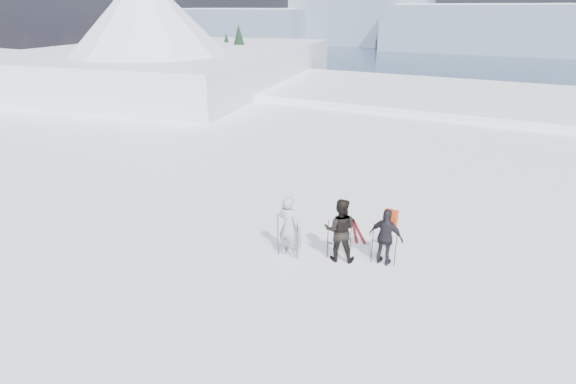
# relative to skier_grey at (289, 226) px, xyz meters

# --- Properties ---
(lake_basin) EXTENTS (820.00, 820.00, 71.62)m
(lake_basin) POSITION_rel_skier_grey_xyz_m (1.85, 27.26, -7.43)
(lake_basin) COLOR white
(lake_basin) RESTS_ON ground
(far_mountain_range) EXTENTS (770.00, 110.00, 53.00)m
(far_mountain_range) POSITION_rel_skier_grey_xyz_m (31.45, 452.05, -8.12)
(far_mountain_range) COLOR slate
(far_mountain_range) RESTS_ON ground
(near_ridge) EXTENTS (31.37, 35.68, 25.62)m
(near_ridge) POSITION_rel_skier_grey_xyz_m (-24.71, 26.61, -4.41)
(near_ridge) COLOR white
(near_ridge) RESTS_ON ground
(skier_grey) EXTENTS (0.73, 0.52, 1.86)m
(skier_grey) POSITION_rel_skier_grey_xyz_m (0.00, 0.00, 0.00)
(skier_grey) COLOR #9DA2AB
(skier_grey) RESTS_ON ground
(skier_dark) EXTENTS (1.07, 0.94, 1.87)m
(skier_dark) POSITION_rel_skier_grey_xyz_m (1.38, 0.46, 0.01)
(skier_dark) COLOR black
(skier_dark) RESTS_ON ground
(skier_pack) EXTENTS (1.01, 0.49, 1.66)m
(skier_pack) POSITION_rel_skier_grey_xyz_m (2.60, 0.83, -0.10)
(skier_pack) COLOR black
(skier_pack) RESTS_ON ground
(backpack) EXTENTS (0.37, 0.23, 0.54)m
(backpack) POSITION_rel_skier_grey_xyz_m (2.62, 1.08, 1.01)
(backpack) COLOR #BE3A11
(backpack) RESTS_ON skier_pack
(ski_poles) EXTENTS (3.20, 0.94, 1.32)m
(ski_poles) POSITION_rel_skier_grey_xyz_m (1.32, 0.34, -0.32)
(ski_poles) COLOR black
(ski_poles) RESTS_ON ground
(skis_loose) EXTENTS (1.02, 1.59, 0.03)m
(skis_loose) POSITION_rel_skier_grey_xyz_m (1.26, 2.34, -0.91)
(skis_loose) COLOR black
(skis_loose) RESTS_ON ground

